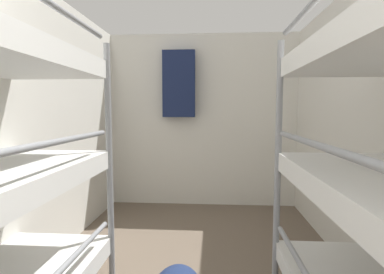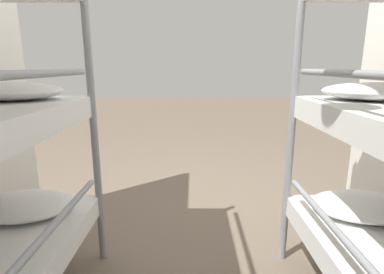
% 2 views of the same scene
% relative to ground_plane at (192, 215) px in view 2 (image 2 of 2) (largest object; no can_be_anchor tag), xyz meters
% --- Properties ---
extents(ground_plane, '(20.00, 20.00, 0.00)m').
position_rel_ground_plane_xyz_m(ground_plane, '(0.00, 0.00, 0.00)').
color(ground_plane, '#6B5B4C').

